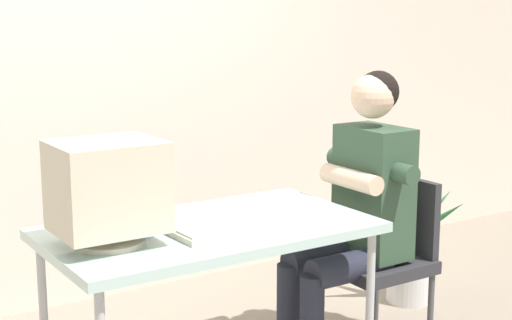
# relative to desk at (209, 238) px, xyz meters

# --- Properties ---
(wall_back) EXTENTS (8.00, 0.10, 3.00)m
(wall_back) POSITION_rel_desk_xyz_m (0.30, 1.40, 0.80)
(wall_back) COLOR beige
(wall_back) RESTS_ON ground_plane
(desk) EXTENTS (1.34, 0.75, 0.75)m
(desk) POSITION_rel_desk_xyz_m (0.00, 0.00, 0.00)
(desk) COLOR #B7B7BC
(desk) RESTS_ON ground_plane
(crt_monitor) EXTENTS (0.40, 0.33, 0.40)m
(crt_monitor) POSITION_rel_desk_xyz_m (-0.44, -0.03, 0.27)
(crt_monitor) COLOR beige
(crt_monitor) RESTS_ON desk
(keyboard) EXTENTS (0.18, 0.43, 0.03)m
(keyboard) POSITION_rel_desk_xyz_m (-0.13, -0.02, 0.07)
(keyboard) COLOR beige
(keyboard) RESTS_ON desk
(office_chair) EXTENTS (0.45, 0.45, 0.83)m
(office_chair) POSITION_rel_desk_xyz_m (0.97, -0.01, -0.23)
(office_chair) COLOR #4C4C51
(office_chair) RESTS_ON ground_plane
(person_seated) EXTENTS (0.71, 0.55, 1.35)m
(person_seated) POSITION_rel_desk_xyz_m (0.78, -0.01, 0.03)
(person_seated) COLOR #334C38
(person_seated) RESTS_ON ground_plane
(potted_plant) EXTENTS (0.61, 0.60, 0.65)m
(potted_plant) POSITION_rel_desk_xyz_m (1.48, 0.34, -0.39)
(potted_plant) COLOR silver
(potted_plant) RESTS_ON ground_plane
(desk_mug) EXTENTS (0.08, 0.09, 0.10)m
(desk_mug) POSITION_rel_desk_xyz_m (-0.18, 0.29, 0.10)
(desk_mug) COLOR blue
(desk_mug) RESTS_ON desk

